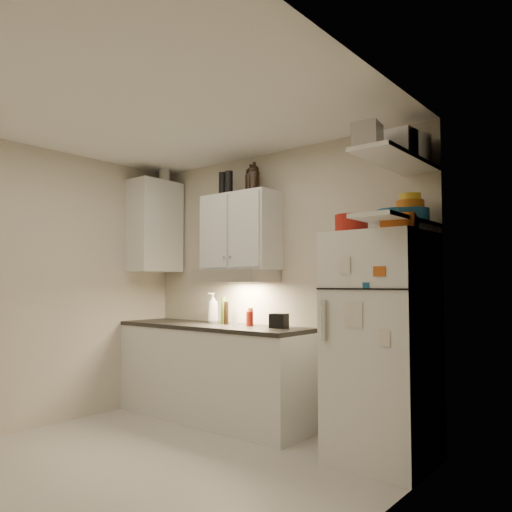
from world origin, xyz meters
The scene contains 36 objects.
floor centered at (0.00, 0.00, -0.01)m, with size 3.20×3.00×0.02m, color beige.
ceiling centered at (0.00, 0.00, 2.61)m, with size 3.20×3.00×0.02m, color white.
back_wall centered at (0.00, 1.51, 1.30)m, with size 3.20×0.02×2.60m, color beige.
left_wall centered at (-1.61, 0.00, 1.30)m, with size 0.02×3.00×2.60m, color beige.
right_wall centered at (1.61, 0.00, 1.30)m, with size 0.02×3.00×2.60m, color beige.
base_cabinet centered at (-0.55, 1.20, 0.44)m, with size 2.10×0.60×0.88m, color white.
countertop centered at (-0.55, 1.20, 0.90)m, with size 2.10×0.62×0.04m, color black.
upper_cabinet centered at (-0.30, 1.33, 1.83)m, with size 0.80×0.33×0.75m, color white.
side_cabinet centered at (-1.44, 1.20, 1.95)m, with size 0.33×0.55×1.00m, color white.
range_hood centered at (-0.30, 1.27, 1.39)m, with size 0.76×0.46×0.12m, color silver.
fridge centered at (1.25, 1.16, 0.85)m, with size 0.70×0.68×1.70m, color white.
shelf_hi centered at (1.45, 1.02, 2.20)m, with size 0.30×0.95×0.03m, color white.
shelf_lo centered at (1.45, 1.02, 1.76)m, with size 0.30×0.95×0.03m, color white.
knife_strip centered at (0.70, 1.49, 1.32)m, with size 0.42×0.02×0.03m, color black.
dutch_oven centered at (1.04, 1.10, 1.77)m, with size 0.26×0.26×0.15m, color #A61C13.
book_stack centered at (1.49, 0.97, 1.75)m, with size 0.22×0.28×0.09m, color #BB5417.
spice_jar centered at (1.32, 1.08, 1.75)m, with size 0.06×0.06×0.09m, color silver.
stock_pot centered at (1.43, 1.33, 2.33)m, with size 0.32×0.32×0.23m, color silver.
tin_a centered at (1.51, 0.97, 2.30)m, with size 0.18×0.16×0.18m, color #AAAAAD.
tin_b centered at (1.40, 0.66, 2.30)m, with size 0.17×0.17×0.17m, color #AAAAAD.
bowl_teal centered at (1.44, 1.29, 1.83)m, with size 0.26×0.26×0.10m, color navy.
bowl_orange centered at (1.43, 1.29, 1.91)m, with size 0.21×0.21×0.06m, color #BC5D11.
bowl_yellow centered at (1.43, 1.29, 1.97)m, with size 0.16×0.16×0.05m, color gold.
plates centered at (1.44, 1.01, 1.81)m, with size 0.27×0.27×0.07m, color navy.
growler_a centered at (-0.22, 1.40, 2.34)m, with size 0.12×0.12×0.27m, color black, non-canonical shape.
growler_b centered at (-0.06, 1.26, 2.32)m, with size 0.10×0.10×0.24m, color black, non-canonical shape.
thermos_a centered at (-0.39, 1.26, 2.31)m, with size 0.08×0.08×0.23m, color black.
thermos_b centered at (-0.51, 1.31, 2.32)m, with size 0.08×0.08×0.24m, color black.
side_jar centered at (-1.39, 1.29, 2.53)m, with size 0.12×0.12×0.16m, color silver.
soap_bottle centered at (-0.68, 1.34, 1.09)m, with size 0.13×0.13×0.34m, color white.
pepper_mill centered at (-0.17, 1.34, 1.00)m, with size 0.05×0.05×0.17m, color brown.
oil_bottle centered at (-0.51, 1.32, 1.05)m, with size 0.05×0.05×0.27m, color #415B16.
vinegar_bottle centered at (-0.43, 1.27, 1.03)m, with size 0.05×0.05×0.22m, color black.
clear_bottle centered at (-0.33, 1.30, 1.00)m, with size 0.05×0.05×0.15m, color silver.
red_jar centered at (-0.13, 1.28, 0.99)m, with size 0.07×0.07×0.14m, color #A61C13.
caddy centered at (0.21, 1.28, 0.99)m, with size 0.15×0.11×0.13m, color black.
Camera 1 is at (2.89, -2.34, 1.31)m, focal length 35.00 mm.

